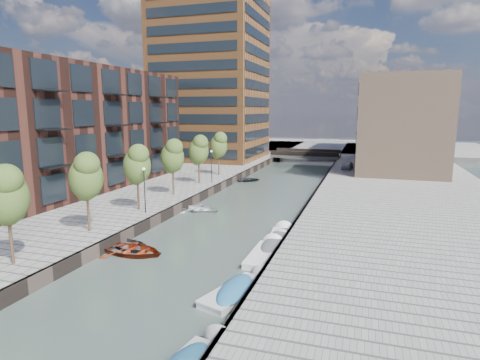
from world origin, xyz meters
The scene contains 28 objects.
water centered at (0.00, 40.00, 0.00)m, with size 300.00×300.00×0.00m, color #38473F.
quay_left centered at (-36.00, 40.00, 0.50)m, with size 60.00×140.00×1.00m, color gray.
quay_right centered at (16.00, 40.00, 0.50)m, with size 20.00×140.00×1.00m, color gray.
quay_wall_left centered at (-6.10, 40.00, 0.50)m, with size 0.25×140.00×1.00m, color #332823.
quay_wall_right centered at (6.10, 40.00, 0.50)m, with size 0.25×140.00×1.00m, color #332823.
far_closure centered at (0.00, 100.00, 0.50)m, with size 80.00×40.00×1.00m, color gray.
apartment_block centered at (-20.00, 30.00, 8.00)m, with size 8.00×38.00×14.00m, color black.
tower centered at (-17.00, 65.00, 16.00)m, with size 18.00×18.00×30.00m, color brown.
tan_block_near centered at (16.00, 62.00, 8.00)m, with size 12.00×25.00×14.00m, color #8D6E56.
tan_block_far centered at (16.00, 88.00, 9.00)m, with size 12.00×20.00×16.00m, color #8D6E56.
bridge centered at (0.00, 72.00, 1.39)m, with size 13.00×6.00×1.30m.
tree_1 centered at (-8.50, 11.00, 5.31)m, with size 2.50×2.50×5.95m.
tree_2 centered at (-8.50, 18.00, 5.31)m, with size 2.50×2.50×5.95m.
tree_3 centered at (-8.50, 25.00, 5.31)m, with size 2.50×2.50×5.95m.
tree_4 centered at (-8.50, 32.00, 5.31)m, with size 2.50×2.50×5.95m.
tree_5 centered at (-8.50, 39.00, 5.31)m, with size 2.50×2.50×5.95m.
tree_6 centered at (-8.50, 46.00, 5.31)m, with size 2.50×2.50×5.95m.
lamp_1 centered at (-7.20, 24.00, 3.51)m, with size 0.24×0.24×4.12m.
lamp_2 centered at (-7.20, 40.00, 3.51)m, with size 0.24×0.24×4.12m.
sloop_1 centered at (-4.91, 17.94, 0.00)m, with size 2.88×4.03×0.84m, color #242427.
sloop_2 centered at (-4.09, 16.95, 0.00)m, with size 3.42×4.80×0.99m, color maroon.
sloop_3 centered at (-4.42, 29.66, 0.00)m, with size 3.02×4.23×0.88m, color silver.
sloop_4 centered at (-5.21, 47.70, 0.00)m, with size 3.12×4.37×0.91m, color #232426.
motorboat_1 centered at (5.28, 21.23, 0.19)m, with size 2.01×4.89×1.59m.
motorboat_2 centered at (5.11, 19.62, 0.10)m, with size 1.83×5.25×1.75m.
motorboat_3 centered at (5.14, 13.33, 0.20)m, with size 3.16×5.31×1.68m.
motorboat_4 centered at (5.36, 23.36, 0.20)m, with size 2.17×5.15×1.67m.
car centered at (8.63, 57.45, 1.60)m, with size 1.42×3.53×1.20m, color #A8A9AD.
Camera 1 is at (11.55, -6.68, 10.17)m, focal length 30.00 mm.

